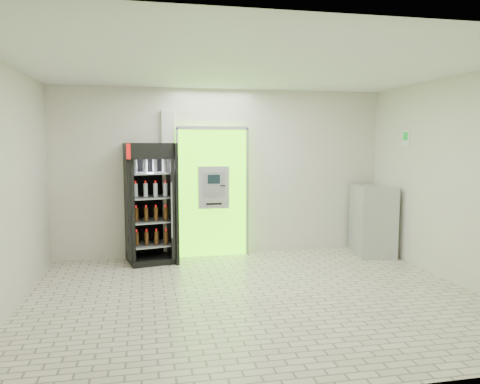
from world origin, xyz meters
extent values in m
plane|color=beige|center=(0.00, 0.00, 0.00)|extent=(6.00, 6.00, 0.00)
plane|color=silver|center=(0.00, 2.50, 1.50)|extent=(6.00, 0.00, 6.00)
plane|color=silver|center=(0.00, -2.50, 1.50)|extent=(6.00, 0.00, 6.00)
plane|color=silver|center=(-3.00, 0.00, 1.50)|extent=(0.00, 5.00, 5.00)
plane|color=silver|center=(3.00, 0.00, 1.50)|extent=(0.00, 5.00, 5.00)
plane|color=white|center=(0.00, 0.00, 3.00)|extent=(6.00, 6.00, 0.00)
cube|color=#5AEC08|center=(-0.20, 2.43, 1.15)|extent=(1.20, 0.12, 2.30)
cube|color=gray|center=(-0.20, 2.36, 2.30)|extent=(1.28, 0.04, 0.06)
cube|color=gray|center=(-0.83, 2.36, 1.15)|extent=(0.04, 0.04, 2.30)
cube|color=gray|center=(0.43, 2.36, 1.15)|extent=(0.04, 0.04, 2.30)
cube|color=black|center=(-0.10, 2.38, 0.50)|extent=(0.62, 0.01, 0.67)
cube|color=black|center=(-0.54, 2.38, 1.98)|extent=(0.22, 0.01, 0.18)
cube|color=#AFB2B7|center=(-0.20, 2.32, 1.25)|extent=(0.55, 0.12, 0.75)
cube|color=black|center=(-0.20, 2.25, 1.40)|extent=(0.22, 0.01, 0.16)
cube|color=gray|center=(-0.20, 2.25, 1.12)|extent=(0.16, 0.01, 0.12)
cube|color=black|center=(-0.04, 2.25, 1.28)|extent=(0.09, 0.01, 0.02)
cube|color=black|center=(-0.20, 2.25, 0.96)|extent=(0.28, 0.01, 0.03)
cube|color=silver|center=(-0.98, 2.45, 1.30)|extent=(0.22, 0.10, 2.60)
cube|color=#193FB2|center=(-0.98, 2.40, 1.65)|extent=(0.09, 0.01, 0.06)
cube|color=red|center=(-0.98, 2.40, 1.52)|extent=(0.09, 0.01, 0.06)
cube|color=yellow|center=(-0.98, 2.40, 1.39)|extent=(0.09, 0.01, 0.06)
cube|color=orange|center=(-0.98, 2.40, 1.26)|extent=(0.09, 0.01, 0.06)
cube|color=red|center=(-0.98, 2.40, 1.13)|extent=(0.09, 0.01, 0.06)
cube|color=black|center=(-1.30, 2.14, 1.02)|extent=(0.89, 0.84, 2.04)
cube|color=black|center=(-1.30, 2.46, 1.02)|extent=(0.76, 0.21, 2.04)
cube|color=red|center=(-1.30, 1.80, 1.90)|extent=(0.73, 0.16, 0.24)
cube|color=white|center=(-1.30, 1.80, 1.90)|extent=(0.42, 0.09, 0.07)
cube|color=black|center=(-1.30, 2.14, 0.05)|extent=(0.89, 0.84, 0.10)
cylinder|color=gray|center=(-0.97, 1.78, 0.94)|extent=(0.03, 0.03, 0.92)
cube|color=gray|center=(-1.30, 2.14, 0.31)|extent=(0.75, 0.71, 0.02)
cube|color=gray|center=(-1.30, 2.14, 0.71)|extent=(0.75, 0.71, 0.02)
cube|color=gray|center=(-1.30, 2.14, 1.12)|extent=(0.75, 0.71, 0.02)
cube|color=gray|center=(-1.30, 2.14, 1.53)|extent=(0.75, 0.71, 0.02)
cube|color=#AFB2B7|center=(2.67, 1.90, 0.63)|extent=(0.79, 1.04, 1.26)
cube|color=gray|center=(2.36, 1.90, 0.70)|extent=(0.17, 0.92, 0.01)
cube|color=white|center=(2.99, 1.40, 2.12)|extent=(0.02, 0.22, 0.26)
cube|color=#0D9825|center=(2.98, 1.40, 2.15)|extent=(0.00, 0.14, 0.14)
camera|label=1|loc=(-1.41, -5.88, 2.04)|focal=35.00mm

